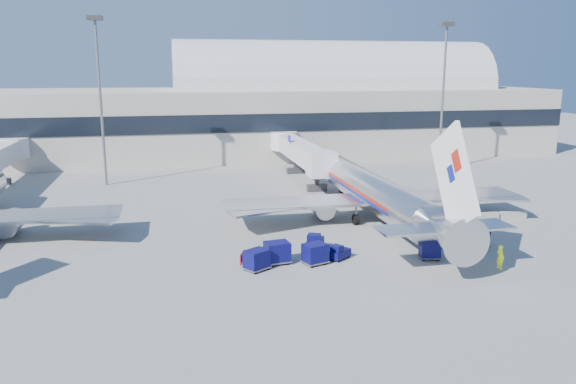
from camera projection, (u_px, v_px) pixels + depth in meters
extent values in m
plane|color=gray|center=(293.00, 239.00, 53.39)|extent=(260.00, 260.00, 0.00)
cube|color=#B2AA9E|center=(90.00, 124.00, 100.53)|extent=(170.00, 28.00, 12.00)
cube|color=black|center=(78.00, 127.00, 86.99)|extent=(170.00, 0.40, 3.00)
cylinder|color=silver|center=(332.00, 89.00, 108.32)|extent=(60.00, 18.00, 18.00)
cylinder|color=silver|center=(372.00, 191.00, 60.51)|extent=(3.80, 28.00, 3.80)
sphere|color=silver|center=(335.00, 169.00, 73.88)|extent=(3.72, 3.72, 3.72)
cone|color=silver|center=(447.00, 232.00, 44.19)|extent=(3.80, 6.00, 3.80)
cube|color=#B11A0D|center=(369.00, 187.00, 61.41)|extent=(3.85, 20.16, 0.32)
cube|color=navy|center=(369.00, 190.00, 61.49)|extent=(3.85, 20.16, 0.32)
cube|color=white|center=(454.00, 178.00, 42.76)|extent=(0.35, 7.79, 8.74)
cube|color=silver|center=(445.00, 227.00, 44.62)|extent=(11.00, 3.00, 0.18)
cube|color=silver|center=(375.00, 199.00, 59.69)|extent=(32.00, 5.00, 0.28)
cylinder|color=#B7B7BC|center=(321.00, 207.00, 60.21)|extent=(2.10, 3.80, 2.10)
cylinder|color=#B7B7BC|center=(417.00, 202.00, 62.43)|extent=(2.10, 3.80, 2.10)
cylinder|color=black|center=(341.00, 192.00, 71.55)|extent=(0.40, 0.90, 0.90)
cylinder|color=#B7B7BC|center=(10.00, 223.00, 53.95)|extent=(2.10, 3.80, 2.10)
cube|color=silver|center=(300.00, 150.00, 82.71)|extent=(2.70, 24.00, 2.70)
cube|color=silver|center=(322.00, 164.00, 71.06)|extent=(3.40, 3.20, 3.20)
cylinder|color=silver|center=(284.00, 141.00, 93.70)|extent=(4.40, 4.40, 3.00)
cube|color=#2D2D30|center=(317.00, 178.00, 73.64)|extent=(0.50, 0.50, 3.00)
cube|color=#2D2D30|center=(317.00, 188.00, 73.93)|extent=(2.60, 1.00, 0.90)
cube|color=#2D2D30|center=(295.00, 162.00, 86.05)|extent=(0.50, 0.50, 3.00)
cube|color=#2D2D30|center=(295.00, 171.00, 86.35)|extent=(2.60, 1.00, 0.90)
cube|color=navy|center=(289.00, 139.00, 82.00)|extent=(0.12, 1.40, 0.90)
cylinder|color=silver|center=(14.00, 148.00, 85.21)|extent=(4.40, 4.40, 3.00)
cube|color=#2D2D30|center=(1.00, 182.00, 77.86)|extent=(2.60, 1.00, 0.90)
cylinder|color=slate|center=(101.00, 105.00, 75.62)|extent=(0.36, 0.36, 22.00)
cube|color=#2D2D30|center=(95.00, 18.00, 73.18)|extent=(2.00, 1.20, 0.60)
cylinder|color=slate|center=(443.00, 101.00, 85.72)|extent=(0.36, 0.36, 22.00)
cube|color=#2D2D30|center=(447.00, 24.00, 83.28)|extent=(2.00, 1.20, 0.60)
cube|color=#9E9E96|center=(457.00, 219.00, 58.84)|extent=(3.00, 0.55, 0.90)
cube|color=#9E9E96|center=(485.00, 217.00, 59.50)|extent=(3.00, 0.55, 0.90)
cube|color=#9E9E96|center=(513.00, 215.00, 60.17)|extent=(3.00, 0.55, 0.90)
cube|color=#090947|center=(340.00, 254.00, 47.65)|extent=(2.22, 2.04, 0.66)
cube|color=#090947|center=(337.00, 249.00, 47.21)|extent=(1.16, 1.18, 0.62)
cylinder|color=black|center=(341.00, 253.00, 48.48)|extent=(0.51, 0.46, 0.49)
cube|color=#090947|center=(442.00, 237.00, 52.26)|extent=(2.51, 2.22, 0.74)
cube|color=#090947|center=(437.00, 230.00, 52.32)|extent=(1.29, 1.31, 0.69)
cylinder|color=black|center=(452.00, 239.00, 52.42)|extent=(0.58, 0.49, 0.55)
cube|color=#090947|center=(315.00, 244.00, 49.93)|extent=(2.22, 2.83, 0.83)
cube|color=#090947|center=(314.00, 238.00, 49.26)|extent=(1.42, 1.36, 0.77)
cylinder|color=black|center=(311.00, 244.00, 50.94)|extent=(0.48, 0.66, 0.62)
cube|color=#090947|center=(315.00, 253.00, 46.33)|extent=(2.25, 2.00, 1.50)
cube|color=slate|center=(315.00, 261.00, 46.49)|extent=(2.37, 2.09, 0.10)
cylinder|color=black|center=(318.00, 258.00, 47.34)|extent=(0.45, 0.30, 0.41)
cube|color=#090947|center=(277.00, 251.00, 46.45)|extent=(2.19, 1.82, 1.59)
cube|color=slate|center=(277.00, 261.00, 46.63)|extent=(2.30, 1.89, 0.11)
cylinder|color=black|center=(283.00, 258.00, 47.45)|extent=(0.46, 0.24, 0.44)
cube|color=#090947|center=(257.00, 259.00, 44.92)|extent=(2.29, 2.17, 1.46)
cube|color=slate|center=(257.00, 267.00, 45.08)|extent=(2.40, 2.26, 0.10)
cylinder|color=black|center=(259.00, 264.00, 45.96)|extent=(0.42, 0.35, 0.40)
cube|color=#090947|center=(430.00, 249.00, 47.60)|extent=(1.84, 1.55, 1.31)
cube|color=slate|center=(429.00, 257.00, 47.74)|extent=(1.93, 1.61, 0.09)
cylinder|color=black|center=(435.00, 255.00, 48.24)|extent=(0.38, 0.21, 0.36)
cube|color=#090947|center=(478.00, 237.00, 50.92)|extent=(1.88, 1.56, 1.37)
cube|color=slate|center=(478.00, 244.00, 51.07)|extent=(1.98, 1.62, 0.09)
cylinder|color=black|center=(482.00, 243.00, 51.62)|extent=(0.40, 0.20, 0.38)
cube|color=slate|center=(255.00, 263.00, 45.80)|extent=(2.55, 2.15, 0.12)
cube|color=maroon|center=(255.00, 261.00, 45.76)|extent=(2.56, 2.19, 0.08)
cylinder|color=black|center=(264.00, 263.00, 46.25)|extent=(0.42, 0.29, 0.39)
imported|color=#DCFF1A|center=(500.00, 257.00, 45.25)|extent=(0.59, 0.79, 1.98)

